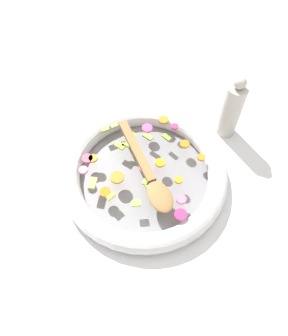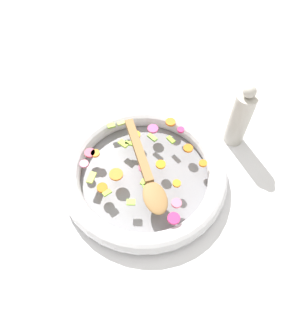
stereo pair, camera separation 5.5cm
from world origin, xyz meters
The scene contains 5 objects.
ground_plane centered at (0.00, 0.00, 0.00)m, with size 4.00×4.00×0.00m, color silver.
skillet centered at (0.00, 0.00, 0.02)m, with size 0.43×0.43×0.05m.
chopped_vegetables centered at (-0.01, -0.01, 0.05)m, with size 0.32×0.33×0.01m.
wooden_spoon centered at (0.03, 0.01, 0.06)m, with size 0.29×0.14×0.01m.
pepper_mill centered at (-0.15, 0.24, 0.09)m, with size 0.05×0.05×0.20m.
Camera 1 is at (0.44, -0.02, 0.75)m, focal length 35.00 mm.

